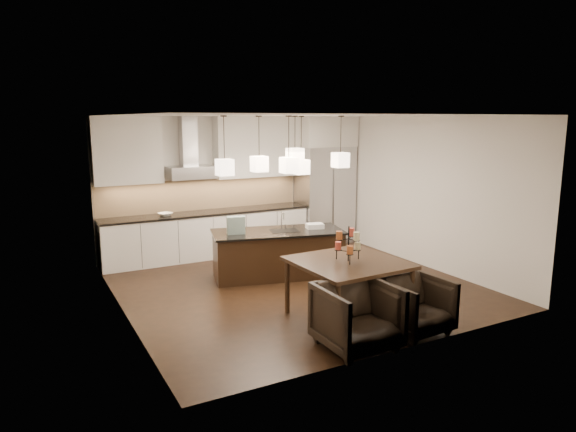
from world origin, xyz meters
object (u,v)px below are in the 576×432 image
island_body (278,254)px  dining_table (348,290)px  refrigerator (325,195)px  armchair_right (416,306)px  armchair_left (357,317)px

island_body → dining_table: 2.23m
island_body → dining_table: (-0.06, -2.23, 0.03)m
refrigerator → armchair_right: bearing=-108.7°
refrigerator → armchair_right: (-1.62, -4.81, -0.71)m
island_body → armchair_left: armchair_left is taller
island_body → armchair_left: (-0.51, -3.08, 0.02)m
dining_table → armchair_right: bearing=-59.7°
refrigerator → armchair_left: size_ratio=2.41×
island_body → armchair_left: bearing=-85.0°
refrigerator → dining_table: refrigerator is taller
armchair_right → refrigerator: bearing=68.5°
island_body → armchair_left: size_ratio=2.48×
dining_table → armchair_right: 0.96m
refrigerator → armchair_right: refrigerator is taller
armchair_right → dining_table: bearing=119.6°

